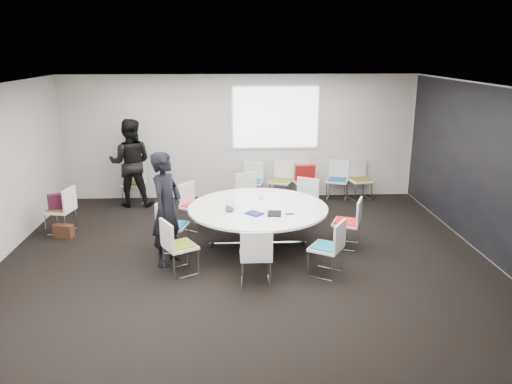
{
  "coord_description": "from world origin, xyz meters",
  "views": [
    {
      "loc": [
        -0.22,
        -7.72,
        3.36
      ],
      "look_at": [
        0.2,
        0.4,
        1.0
      ],
      "focal_mm": 35.0,
      "sensor_mm": 36.0,
      "label": 1
    }
  ],
  "objects_px": {
    "chair_ring_g": "(256,266)",
    "chair_ring_h": "(326,258)",
    "laptop": "(233,209)",
    "chair_ring_f": "(180,257)",
    "chair_spare_left": "(62,219)",
    "maroon_bag": "(59,201)",
    "conference_table": "(258,216)",
    "brown_bag": "(64,231)",
    "chair_back_b": "(281,188)",
    "person_main": "(167,209)",
    "chair_ring_d": "(195,215)",
    "chair_back_d": "(337,187)",
    "chair_ring_b": "(304,210)",
    "chair_ring_a": "(347,232)",
    "chair_back_e": "(359,187)",
    "chair_person_back": "(134,191)",
    "person_back": "(131,163)",
    "cup": "(261,198)",
    "chair_back_a": "(252,189)",
    "chair_ring_e": "(173,235)",
    "chair_ring_c": "(249,203)",
    "chair_back_c": "(303,188)"
  },
  "relations": [
    {
      "from": "chair_ring_g",
      "to": "chair_ring_h",
      "type": "distance_m",
      "value": 1.12
    },
    {
      "from": "chair_ring_h",
      "to": "laptop",
      "type": "relative_size",
      "value": 2.56
    },
    {
      "from": "chair_ring_f",
      "to": "chair_ring_g",
      "type": "bearing_deg",
      "value": 40.21
    },
    {
      "from": "chair_spare_left",
      "to": "maroon_bag",
      "type": "distance_m",
      "value": 0.34
    },
    {
      "from": "conference_table",
      "to": "brown_bag",
      "type": "bearing_deg",
      "value": 170.08
    },
    {
      "from": "chair_back_b",
      "to": "person_main",
      "type": "xyz_separation_m",
      "value": [
        -2.16,
        -3.35,
        0.64
      ]
    },
    {
      "from": "chair_ring_d",
      "to": "person_main",
      "type": "relative_size",
      "value": 0.48
    },
    {
      "from": "conference_table",
      "to": "chair_back_d",
      "type": "bearing_deg",
      "value": 54.36
    },
    {
      "from": "chair_ring_b",
      "to": "person_main",
      "type": "xyz_separation_m",
      "value": [
        -2.45,
        -1.78,
        0.64
      ]
    },
    {
      "from": "chair_ring_d",
      "to": "chair_spare_left",
      "type": "height_order",
      "value": "same"
    },
    {
      "from": "chair_ring_b",
      "to": "chair_ring_h",
      "type": "height_order",
      "value": "same"
    },
    {
      "from": "chair_ring_a",
      "to": "chair_spare_left",
      "type": "bearing_deg",
      "value": 101.84
    },
    {
      "from": "chair_back_e",
      "to": "brown_bag",
      "type": "relative_size",
      "value": 2.44
    },
    {
      "from": "chair_ring_b",
      "to": "conference_table",
      "type": "bearing_deg",
      "value": 80.68
    },
    {
      "from": "chair_ring_h",
      "to": "brown_bag",
      "type": "xyz_separation_m",
      "value": [
        -4.53,
        1.82,
        -0.16
      ]
    },
    {
      "from": "chair_back_b",
      "to": "chair_person_back",
      "type": "height_order",
      "value": "same"
    },
    {
      "from": "chair_ring_h",
      "to": "chair_spare_left",
      "type": "height_order",
      "value": "same"
    },
    {
      "from": "person_main",
      "to": "person_back",
      "type": "height_order",
      "value": "person_back"
    },
    {
      "from": "chair_ring_d",
      "to": "chair_ring_h",
      "type": "height_order",
      "value": "same"
    },
    {
      "from": "chair_ring_d",
      "to": "chair_person_back",
      "type": "xyz_separation_m",
      "value": [
        -1.47,
        1.73,
        0.0
      ]
    },
    {
      "from": "chair_ring_g",
      "to": "cup",
      "type": "relative_size",
      "value": 9.78
    },
    {
      "from": "chair_back_d",
      "to": "chair_back_a",
      "type": "bearing_deg",
      "value": 20.84
    },
    {
      "from": "chair_ring_e",
      "to": "person_main",
      "type": "bearing_deg",
      "value": 11.28
    },
    {
      "from": "chair_ring_h",
      "to": "maroon_bag",
      "type": "distance_m",
      "value": 5.08
    },
    {
      "from": "chair_ring_g",
      "to": "laptop",
      "type": "bearing_deg",
      "value": 103.93
    },
    {
      "from": "conference_table",
      "to": "chair_back_d",
      "type": "xyz_separation_m",
      "value": [
        1.97,
        2.74,
        -0.28
      ]
    },
    {
      "from": "conference_table",
      "to": "chair_ring_b",
      "type": "bearing_deg",
      "value": 50.16
    },
    {
      "from": "chair_back_a",
      "to": "conference_table",
      "type": "bearing_deg",
      "value": 101.05
    },
    {
      "from": "chair_back_a",
      "to": "laptop",
      "type": "distance_m",
      "value": 2.89
    },
    {
      "from": "chair_person_back",
      "to": "chair_back_e",
      "type": "bearing_deg",
      "value": -173.57
    },
    {
      "from": "chair_back_e",
      "to": "maroon_bag",
      "type": "height_order",
      "value": "chair_back_e"
    },
    {
      "from": "chair_ring_c",
      "to": "brown_bag",
      "type": "bearing_deg",
      "value": -2.87
    },
    {
      "from": "chair_person_back",
      "to": "brown_bag",
      "type": "distance_m",
      "value": 2.28
    },
    {
      "from": "chair_ring_c",
      "to": "chair_ring_h",
      "type": "xyz_separation_m",
      "value": [
        1.07,
        -2.85,
        0.0
      ]
    },
    {
      "from": "chair_ring_d",
      "to": "chair_ring_f",
      "type": "relative_size",
      "value": 1.0
    },
    {
      "from": "chair_ring_g",
      "to": "chair_back_a",
      "type": "relative_size",
      "value": 1.0
    },
    {
      "from": "laptop",
      "to": "cup",
      "type": "relative_size",
      "value": 3.82
    },
    {
      "from": "chair_ring_e",
      "to": "chair_back_c",
      "type": "relative_size",
      "value": 1.0
    },
    {
      "from": "chair_person_back",
      "to": "chair_ring_a",
      "type": "bearing_deg",
      "value": 152.01
    },
    {
      "from": "chair_ring_c",
      "to": "laptop",
      "type": "xyz_separation_m",
      "value": [
        -0.35,
        -1.77,
        0.47
      ]
    },
    {
      "from": "chair_ring_g",
      "to": "chair_person_back",
      "type": "relative_size",
      "value": 1.0
    },
    {
      "from": "chair_spare_left",
      "to": "maroon_bag",
      "type": "bearing_deg",
      "value": 90.0
    },
    {
      "from": "chair_back_b",
      "to": "cup",
      "type": "relative_size",
      "value": 9.78
    },
    {
      "from": "chair_back_c",
      "to": "person_main",
      "type": "distance_m",
      "value": 4.33
    },
    {
      "from": "conference_table",
      "to": "chair_back_e",
      "type": "bearing_deg",
      "value": 47.76
    },
    {
      "from": "brown_bag",
      "to": "chair_back_e",
      "type": "bearing_deg",
      "value": 19.36
    },
    {
      "from": "chair_ring_c",
      "to": "chair_ring_h",
      "type": "height_order",
      "value": "same"
    },
    {
      "from": "laptop",
      "to": "brown_bag",
      "type": "height_order",
      "value": "laptop"
    },
    {
      "from": "chair_ring_c",
      "to": "chair_ring_e",
      "type": "relative_size",
      "value": 1.0
    },
    {
      "from": "chair_ring_a",
      "to": "chair_ring_c",
      "type": "bearing_deg",
      "value": 65.25
    }
  ]
}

